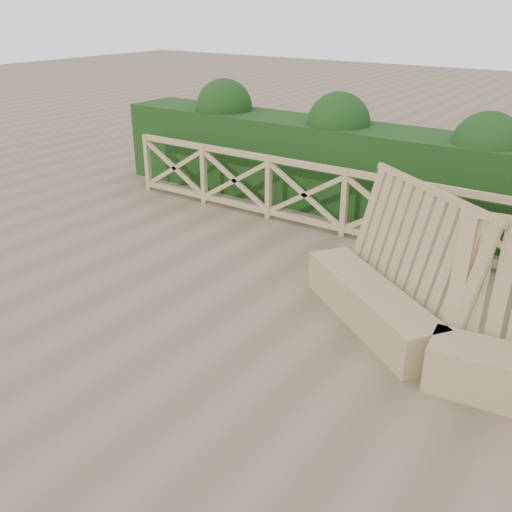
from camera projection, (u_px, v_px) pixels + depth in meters
The scene contains 4 objects.
ground at pixel (252, 349), 6.16m from camera, with size 60.00×60.00×0.00m, color brown.
bench at pixel (458, 325), 5.83m from camera, with size 4.21×1.94×1.61m.
guardrail at pixel (387, 212), 8.55m from camera, with size 10.10×0.09×1.10m.
hedge at pixel (417, 180), 9.36m from camera, with size 12.00×1.20×1.50m, color black.
Camera 1 is at (3.03, -4.24, 3.44)m, focal length 40.00 mm.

